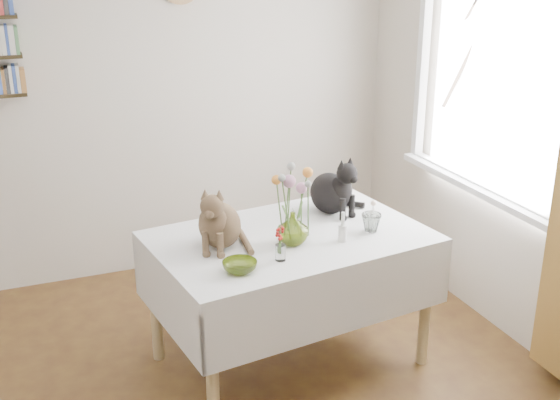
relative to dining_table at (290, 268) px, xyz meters
name	(u,v)px	position (x,y,z in m)	size (l,w,h in m)	color
room	(214,217)	(-0.62, -0.69, 0.65)	(4.08, 4.58, 2.58)	brown
window	(490,104)	(1.34, 0.11, 0.80)	(0.12, 1.52, 1.32)	white
dining_table	(290,268)	(0.00, 0.00, 0.00)	(1.60, 1.14, 0.79)	white
tabby_cat	(219,213)	(-0.40, 0.02, 0.38)	(0.24, 0.31, 0.36)	brown
black_cat	(330,183)	(0.36, 0.25, 0.38)	(0.24, 0.31, 0.36)	black
flower_vase	(293,228)	(-0.03, -0.11, 0.28)	(0.17, 0.17, 0.18)	#98AE3C
green_bowl	(240,266)	(-0.40, -0.32, 0.22)	(0.17, 0.17, 0.05)	#98AE3C
drinking_glass	(371,223)	(0.44, -0.11, 0.25)	(0.11, 0.11, 0.10)	white
candlestick	(343,232)	(0.23, -0.18, 0.25)	(0.05, 0.05, 0.17)	white
berry_jar	(280,243)	(-0.17, -0.28, 0.29)	(0.05, 0.05, 0.21)	white
porcelain_figurine	(373,210)	(0.55, 0.07, 0.24)	(0.06, 0.06, 0.11)	white
flower_bouquet	(292,183)	(-0.03, -0.10, 0.54)	(0.17, 0.13, 0.39)	#4C7233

